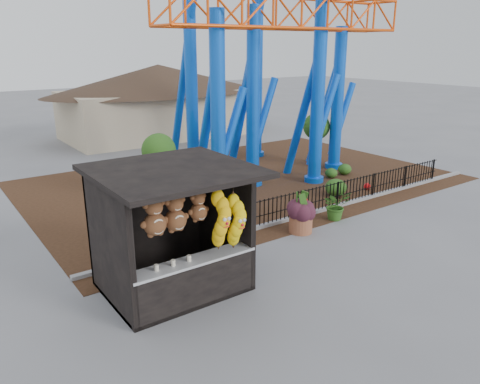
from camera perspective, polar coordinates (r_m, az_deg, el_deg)
ground at (r=12.73m, az=6.70°, el=-9.71°), size 120.00×120.00×0.00m
mulch_bed at (r=20.89m, az=0.20°, el=1.42°), size 18.00×12.00×0.02m
curb at (r=17.26m, az=9.94°, el=-2.18°), size 18.00×0.18×0.12m
prize_booth at (r=11.17m, az=-7.78°, el=-5.05°), size 3.50×3.40×3.12m
picket_fence at (r=17.74m, az=12.07°, el=-0.26°), size 12.20×0.06×1.00m
roller_coaster at (r=20.93m, az=2.46°, el=19.26°), size 11.00×6.37×10.82m
terracotta_planter at (r=15.22m, az=7.40°, el=-3.76°), size 0.76×0.76×0.63m
planter_foliage at (r=15.00m, az=7.50°, el=-1.50°), size 0.70×0.70×0.64m
potted_plant at (r=16.45m, az=11.61°, el=-1.60°), size 1.09×1.00×1.03m
landscaping at (r=19.30m, az=7.20°, el=0.85°), size 7.73×4.11×0.68m
pavilion at (r=31.56m, az=-9.84°, el=12.29°), size 15.00×15.00×4.80m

